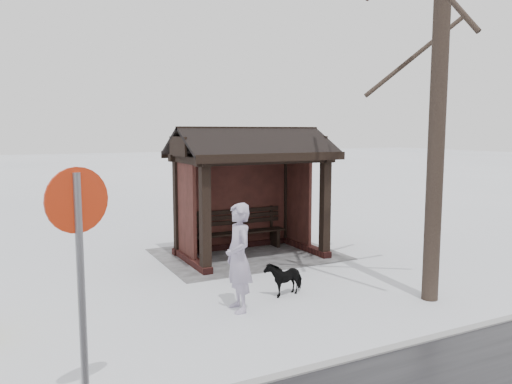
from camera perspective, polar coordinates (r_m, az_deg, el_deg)
ground at (r=12.07m, az=-0.59°, el=-7.35°), size 120.00×120.00×0.00m
kerb at (r=7.77m, az=18.35°, el=-15.92°), size 120.00×0.15×0.06m
trampled_patch at (r=12.24m, az=-1.00°, el=-7.11°), size 4.20×3.20×0.02m
bus_shelter at (r=11.86m, az=-0.94°, el=3.00°), size 3.60×2.40×3.09m
pedestrian at (r=8.33m, az=-2.01°, el=-7.48°), size 0.48×0.69×1.82m
dog at (r=9.30m, az=3.24°, el=-9.74°), size 0.80×0.49×0.63m
road_sign at (r=5.37m, az=-19.57°, el=-5.43°), size 0.64×0.26×2.64m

